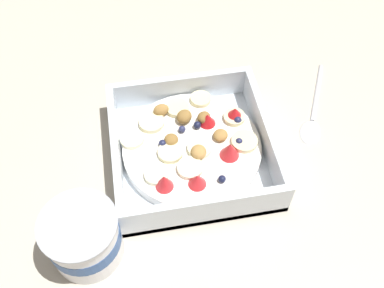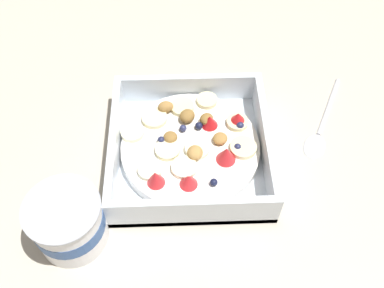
# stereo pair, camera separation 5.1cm
# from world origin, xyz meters

# --- Properties ---
(ground_plane) EXTENTS (2.40, 2.40, 0.00)m
(ground_plane) POSITION_xyz_m (0.00, 0.00, 0.00)
(ground_plane) COLOR beige
(fruit_bowl) EXTENTS (0.22, 0.22, 0.06)m
(fruit_bowl) POSITION_xyz_m (-0.01, -0.01, 0.02)
(fruit_bowl) COLOR white
(fruit_bowl) RESTS_ON ground
(spoon) EXTENTS (0.09, 0.16, 0.01)m
(spoon) POSITION_xyz_m (-0.21, -0.04, 0.00)
(spoon) COLOR silver
(spoon) RESTS_ON ground
(yogurt_cup) EXTENTS (0.09, 0.09, 0.08)m
(yogurt_cup) POSITION_xyz_m (0.14, 0.11, 0.04)
(yogurt_cup) COLOR white
(yogurt_cup) RESTS_ON ground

